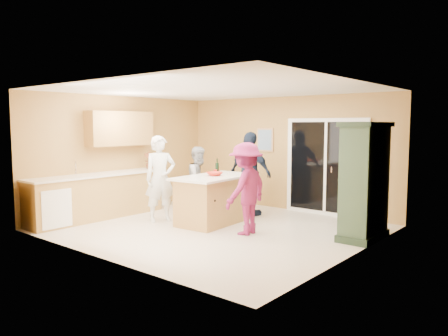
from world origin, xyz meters
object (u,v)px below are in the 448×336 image
Objects in this scene: kitchen_island at (215,201)px; woman_navy at (250,174)px; woman_white at (160,179)px; woman_magenta at (246,189)px; woman_grey at (199,180)px; green_hutch at (364,183)px.

woman_navy reaches higher than kitchen_island.
woman_white is 1.06× the size of woman_magenta.
woman_white is at bearing 175.57° from woman_grey.
woman_white is 0.96× the size of woman_navy.
kitchen_island is 1.13m from woman_navy.
green_hutch is at bearing -89.91° from woman_grey.
green_hutch reaches higher than woman_magenta.
woman_magenta is (1.97, 0.26, -0.05)m from woman_white.
green_hutch is 1.36× the size of woman_grey.
woman_navy is at bearing -66.13° from woman_grey.
woman_magenta is (1.93, -0.85, 0.08)m from woman_grey.
woman_magenta is at bearing -115.98° from woman_grey.
woman_magenta is at bearing -150.62° from green_hutch.
woman_navy is at bearing 79.00° from kitchen_island.
woman_grey is 0.81× the size of woman_navy.
green_hutch is 1.15× the size of woman_white.
woman_magenta reaches higher than kitchen_island.
woman_white is 1.18× the size of woman_grey.
woman_white is 1.99m from woman_magenta.
green_hutch is 1.22× the size of woman_magenta.
woman_white is (-0.95, -0.59, 0.43)m from kitchen_island.
woman_white is (-3.74, -1.25, -0.11)m from green_hutch.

